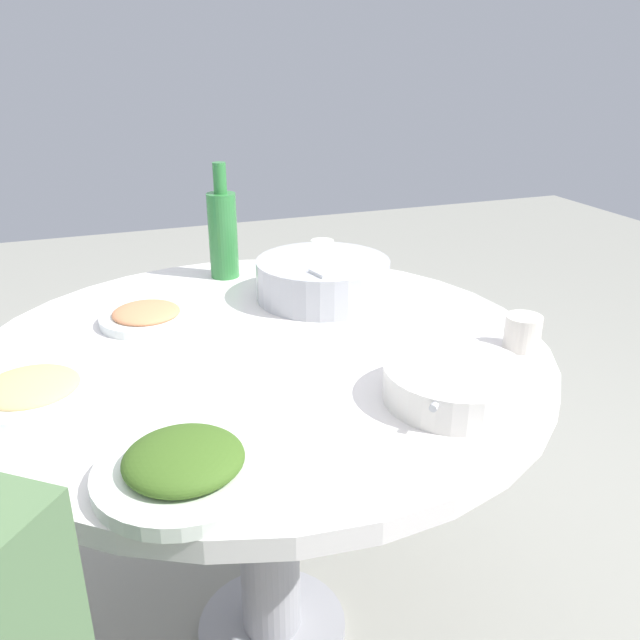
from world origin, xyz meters
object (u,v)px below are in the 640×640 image
at_px(round_dining_table, 264,405).
at_px(dish_greens, 184,466).
at_px(green_bottle, 223,232).
at_px(dish_shrimp, 147,316).
at_px(rice_bowl, 323,278).
at_px(dish_noodles, 31,392).
at_px(soup_bowl, 456,384).
at_px(tea_cup_near, 523,332).
at_px(tea_cup_far, 322,253).

xyz_separation_m(round_dining_table, dish_greens, (-0.22, -0.40, 0.16)).
bearing_deg(green_bottle, dish_shrimp, -132.28).
bearing_deg(rice_bowl, round_dining_table, -135.30).
distance_m(dish_noodles, dish_shrimp, 0.35).
distance_m(dish_noodles, green_bottle, 0.70).
xyz_separation_m(rice_bowl, soup_bowl, (0.04, -0.53, -0.02)).
relative_size(dish_shrimp, tea_cup_near, 2.76).
relative_size(rice_bowl, green_bottle, 1.07).
xyz_separation_m(green_bottle, tea_cup_near, (0.45, -0.63, -0.08)).
relative_size(round_dining_table, dish_shrimp, 5.78).
bearing_deg(dish_greens, tea_cup_near, 16.48).
bearing_deg(rice_bowl, soup_bowl, -85.76).
bearing_deg(dish_greens, soup_bowl, 8.80).
height_order(rice_bowl, green_bottle, green_bottle).
bearing_deg(dish_shrimp, tea_cup_far, 26.75).
bearing_deg(dish_noodles, green_bottle, 49.96).
xyz_separation_m(dish_noodles, green_bottle, (0.44, 0.53, 0.10)).
bearing_deg(tea_cup_far, round_dining_table, -123.53).
xyz_separation_m(round_dining_table, tea_cup_near, (0.47, -0.19, 0.17)).
xyz_separation_m(dish_shrimp, tea_cup_near, (0.67, -0.38, 0.02)).
bearing_deg(tea_cup_near, green_bottle, 125.41).
height_order(rice_bowl, dish_noodles, rice_bowl).
distance_m(round_dining_table, tea_cup_near, 0.54).
distance_m(rice_bowl, tea_cup_near, 0.48).
distance_m(rice_bowl, green_bottle, 0.30).
relative_size(soup_bowl, dish_shrimp, 1.23).
distance_m(dish_shrimp, green_bottle, 0.35).
distance_m(round_dining_table, dish_shrimp, 0.32).
relative_size(green_bottle, tea_cup_near, 4.06).
bearing_deg(soup_bowl, dish_shrimp, 130.82).
bearing_deg(dish_shrimp, dish_greens, -91.44).
xyz_separation_m(round_dining_table, green_bottle, (0.02, 0.44, 0.26)).
xyz_separation_m(dish_shrimp, dish_greens, (-0.01, -0.59, 0.01)).
height_order(round_dining_table, tea_cup_far, tea_cup_far).
xyz_separation_m(rice_bowl, green_bottle, (-0.18, 0.23, 0.07)).
bearing_deg(soup_bowl, tea_cup_far, 86.57).
bearing_deg(dish_noodles, tea_cup_near, -6.60).
relative_size(rice_bowl, dish_noodles, 1.33).
bearing_deg(round_dining_table, dish_noodles, -167.85).
relative_size(dish_noodles, green_bottle, 0.81).
distance_m(rice_bowl, dish_noodles, 0.69).
xyz_separation_m(green_bottle, tea_cup_far, (0.27, 0.00, -0.08)).
distance_m(soup_bowl, tea_cup_far, 0.76).
bearing_deg(dish_greens, rice_bowl, 54.93).
height_order(soup_bowl, dish_noodles, soup_bowl).
distance_m(dish_shrimp, tea_cup_near, 0.77).
relative_size(soup_bowl, tea_cup_near, 3.39).
relative_size(round_dining_table, dish_greens, 4.57).
bearing_deg(tea_cup_far, green_bottle, -179.96).
height_order(dish_greens, tea_cup_near, tea_cup_near).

